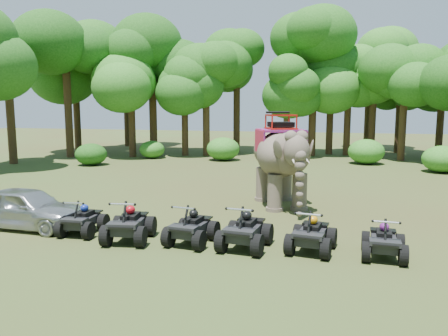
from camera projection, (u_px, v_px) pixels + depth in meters
The scene contains 27 objects.
ground at pixel (215, 230), 14.37m from camera, with size 110.00×110.00×0.00m, color #47381E.
elephant at pixel (281, 159), 17.73m from camera, with size 1.99×4.53×3.81m, color brown, non-canonical shape.
parked_car at pixel (26, 208), 14.55m from camera, with size 1.62×4.04×1.38m, color #ADB0B4.
atv_0 at pixel (83, 216), 13.88m from camera, with size 1.13×1.55×1.15m, color black, non-canonical shape.
atv_1 at pixel (129, 220), 13.16m from camera, with size 1.28×1.75×1.30m, color black, non-canonical shape.
atv_2 at pixel (192, 223), 12.92m from camera, with size 1.21×1.66×1.23m, color black, non-canonical shape.
atv_3 at pixel (245, 226), 12.47m from camera, with size 1.28×1.76×1.30m, color black, non-canonical shape.
atv_4 at pixel (312, 230), 12.21m from camera, with size 1.21×1.65×1.23m, color black, non-canonical shape.
atv_5 at pixel (384, 237), 11.70m from camera, with size 1.13×1.55×1.15m, color black, non-canonical shape.
tree_0 at pixel (287, 111), 34.15m from camera, with size 5.05×5.05×7.22m, color #195114, non-canonical shape.
tree_1 at pixel (348, 106), 35.59m from camera, with size 5.70×5.70×8.14m, color #195114, non-canonical shape.
tree_2 at pixel (404, 109), 32.05m from camera, with size 5.33×5.33×7.62m, color #195114, non-canonical shape.
tree_25 at pixel (9, 101), 30.27m from camera, with size 6.14×6.14×8.77m, color #195114, non-canonical shape.
tree_26 at pixel (68, 97), 34.10m from camera, with size 6.65×6.65×9.49m, color #195114, non-canonical shape.
tree_27 at pixel (131, 105), 34.40m from camera, with size 5.79×5.79×8.27m, color #195114, non-canonical shape.
tree_28 at pixel (185, 109), 35.41m from camera, with size 5.35×5.35×7.65m, color #195114, non-canonical shape.
tree_29 at pixel (237, 99), 38.21m from camera, with size 6.53×6.53×9.33m, color #195114, non-canonical shape.
tree_30 at pixel (441, 107), 33.92m from camera, with size 5.54×5.54×7.91m, color #195114, non-canonical shape.
tree_31 at pixel (206, 102), 35.12m from camera, with size 6.12×6.12×8.74m, color #195114, non-canonical shape.
tree_32 at pixel (399, 109), 37.34m from camera, with size 5.25×5.25×7.49m, color #195114, non-canonical shape.
tree_33 at pixel (76, 96), 38.76m from camera, with size 6.82×6.82×9.74m, color #195114, non-canonical shape.
tree_34 at pixel (330, 102), 36.30m from camera, with size 6.12×6.12×8.74m, color #195114, non-canonical shape.
tree_35 at pixel (369, 98), 40.00m from camera, with size 6.68×6.68×9.55m, color #195114, non-canonical shape.
tree_36 at pixel (126, 93), 43.52m from camera, with size 7.38×7.38×10.54m, color #195114, non-canonical shape.
tree_37 at pixel (373, 107), 35.10m from camera, with size 5.54×5.54×7.91m, color #195114, non-canonical shape.
tree_39 at pixel (153, 89), 35.62m from camera, with size 7.53×7.53×10.75m, color #195114, non-canonical shape.
tree_40 at pixel (313, 92), 34.95m from camera, with size 7.22×7.22×10.31m, color #195114, non-canonical shape.
Camera 1 is at (3.73, -13.43, 4.06)m, focal length 35.00 mm.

